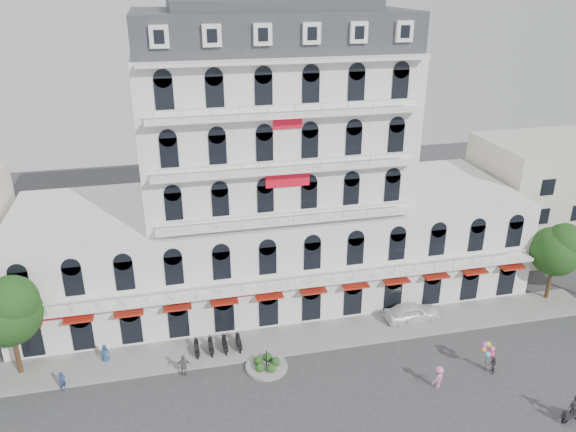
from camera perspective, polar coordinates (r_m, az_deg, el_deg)
The scene contains 15 objects.
ground at distance 40.24m, azimuth 4.00°, elevation -19.72°, with size 120.00×120.00×0.00m, color #38383A.
sidewalk at distance 46.91m, azimuth 0.78°, elevation -12.38°, with size 53.00×4.00×0.16m, color gray.
main_building at distance 50.08m, azimuth -1.60°, elevation 2.83°, with size 45.00×15.00×25.80m.
flank_building_east at distance 65.58m, azimuth 24.70°, elevation 1.96°, with size 14.00×10.00×12.00m, color beige.
traffic_island at distance 43.95m, azimuth -2.20°, elevation -14.90°, with size 3.20×3.20×1.60m.
parked_scooter_row at distance 45.98m, azimuth -7.09°, elevation -13.54°, with size 4.40×1.80×1.10m, color black, non-canonical shape.
tree_west_inner at distance 44.91m, azimuth -26.61°, elevation -8.40°, with size 4.76×4.76×8.25m.
tree_east_inner at distance 55.15m, azimuth 25.65°, elevation -2.95°, with size 4.40×4.37×7.57m.
parked_car at distance 49.98m, azimuth 12.50°, elevation -9.52°, with size 1.94×4.81×1.64m, color white.
rider_northeast at distance 43.50m, azimuth 27.06°, elevation -17.03°, with size 1.70×0.51×2.16m.
pedestrian_left at distance 46.37m, azimuth -18.09°, elevation -13.16°, with size 0.74×0.48×1.52m, color navy.
pedestrian_mid at distance 43.56m, azimuth -10.53°, elevation -14.69°, with size 1.04×0.43×1.78m, color slate.
pedestrian_right at distance 43.16m, azimuth 15.03°, elevation -15.55°, with size 1.17×0.68×1.82m, color pink.
pedestrian_far at distance 44.74m, azimuth -21.95°, elevation -15.29°, with size 0.55×0.36×1.50m, color navy.
balloon_vendor at distance 45.41m, azimuth 19.87°, elevation -13.39°, with size 1.34×1.25×2.45m.
Camera 1 is at (-9.18, -28.07, 27.32)m, focal length 35.00 mm.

